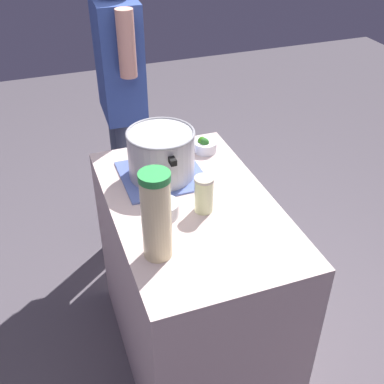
# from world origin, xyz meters

# --- Properties ---
(ground_plane) EXTENTS (8.00, 8.00, 0.00)m
(ground_plane) POSITION_xyz_m (0.00, 0.00, 0.00)
(ground_plane) COLOR #544D55
(counter_slab) EXTENTS (1.02, 0.62, 0.90)m
(counter_slab) POSITION_xyz_m (0.00, 0.00, 0.45)
(counter_slab) COLOR beige
(counter_slab) RESTS_ON ground_plane
(dish_cloth) EXTENTS (0.33, 0.34, 0.01)m
(dish_cloth) POSITION_xyz_m (0.22, 0.05, 0.91)
(dish_cloth) COLOR #5467AC
(dish_cloth) RESTS_ON counter_slab
(cooking_pot) EXTENTS (0.35, 0.28, 0.20)m
(cooking_pot) POSITION_xyz_m (0.22, 0.05, 1.01)
(cooking_pot) COLOR #B7B7BC
(cooking_pot) RESTS_ON dish_cloth
(lemonade_pitcher) EXTENTS (0.10, 0.10, 0.32)m
(lemonade_pitcher) POSITION_xyz_m (-0.24, 0.21, 1.07)
(lemonade_pitcher) COLOR beige
(lemonade_pitcher) RESTS_ON counter_slab
(mason_jar) EXTENTS (0.07, 0.07, 0.15)m
(mason_jar) POSITION_xyz_m (-0.06, -0.03, 0.98)
(mason_jar) COLOR beige
(mason_jar) RESTS_ON counter_slab
(broccoli_bowl_front) EXTENTS (0.12, 0.12, 0.09)m
(broccoli_bowl_front) POSITION_xyz_m (-0.04, 0.13, 0.94)
(broccoli_bowl_front) COLOR silver
(broccoli_bowl_front) RESTS_ON counter_slab
(broccoli_bowl_center) EXTENTS (0.10, 0.10, 0.07)m
(broccoli_bowl_center) POSITION_xyz_m (0.36, -0.19, 0.93)
(broccoli_bowl_center) COLOR silver
(broccoli_bowl_center) RESTS_ON counter_slab
(person_cook) EXTENTS (0.50, 0.22, 1.68)m
(person_cook) POSITION_xyz_m (0.88, 0.07, 0.93)
(person_cook) COLOR #414B62
(person_cook) RESTS_ON ground_plane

